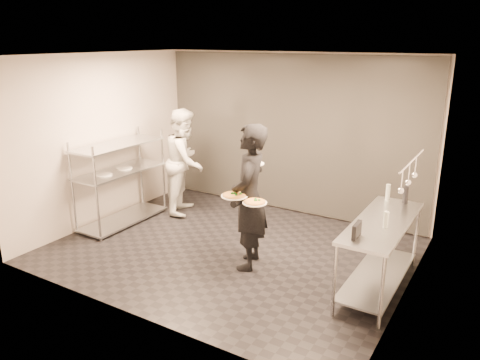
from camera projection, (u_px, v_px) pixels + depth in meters
The scene contains 13 objects.
room_shell at pixel (268, 143), 7.50m from camera, with size 5.00×4.00×2.80m.
pass_rack at pixel (121, 179), 7.79m from camera, with size 0.60×1.60×1.50m.
prep_counter at pixel (380, 243), 5.69m from camera, with size 0.60×1.80×0.92m.
utensil_rail at pixel (410, 174), 5.30m from camera, with size 0.07×1.20×0.31m.
waiter at pixel (249, 198), 6.20m from camera, with size 0.72×0.47×1.98m, color black.
chef at pixel (185, 161), 8.25m from camera, with size 0.90×0.70×1.86m, color silver.
pizza_plate_near at pixel (234, 195), 6.06m from camera, with size 0.35×0.35×0.05m.
pizza_plate_far at pixel (255, 202), 5.94m from camera, with size 0.32×0.32×0.05m.
salad_plate at pixel (254, 162), 6.40m from camera, with size 0.28×0.28×0.07m.
pos_monitor at pixel (357, 230), 5.12m from camera, with size 0.05×0.23×0.17m, color black.
bottle_green at pixel (388, 192), 6.30m from camera, with size 0.06×0.06×0.22m, color gray.
bottle_clear at pixel (386, 220), 5.37m from camera, with size 0.06×0.06×0.20m, color gray.
bottle_dark at pixel (406, 195), 6.15m from camera, with size 0.07×0.07×0.23m, color black.
Camera 1 is at (3.41, -5.35, 3.03)m, focal length 35.00 mm.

